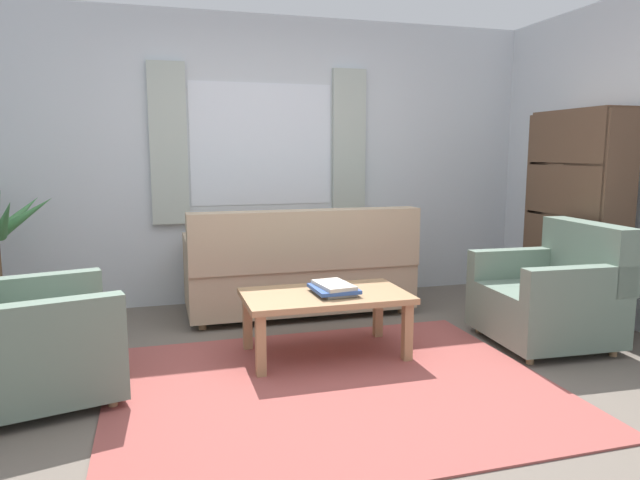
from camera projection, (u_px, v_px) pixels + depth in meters
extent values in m
plane|color=#6B6056|center=(333.00, 389.00, 3.37)|extent=(6.24, 6.24, 0.00)
cube|color=silver|center=(261.00, 161.00, 5.32)|extent=(5.32, 0.12, 2.60)
cube|color=white|center=(262.00, 144.00, 5.24)|extent=(1.30, 0.01, 1.10)
cube|color=#B2BCB2|center=(168.00, 144.00, 4.99)|extent=(0.32, 0.06, 1.40)
cube|color=#B2BCB2|center=(349.00, 145.00, 5.44)|extent=(0.32, 0.06, 1.40)
cube|color=#9E4C47|center=(333.00, 388.00, 3.37)|extent=(2.58, 2.08, 0.01)
cube|color=tan|center=(298.00, 283.00, 4.99)|extent=(1.90, 0.80, 0.38)
cube|color=tan|center=(307.00, 240.00, 4.62)|extent=(1.90, 0.20, 0.48)
cube|color=tan|center=(391.00, 244.00, 5.18)|extent=(0.16, 0.80, 0.24)
cube|color=tan|center=(195.00, 253.00, 4.71)|extent=(0.16, 0.80, 0.24)
cylinder|color=#A87F56|center=(376.00, 293.00, 5.54)|extent=(0.06, 0.06, 0.06)
cylinder|color=#A87F56|center=(197.00, 306.00, 5.08)|extent=(0.06, 0.06, 0.06)
cylinder|color=#A87F56|center=(401.00, 309.00, 4.97)|extent=(0.06, 0.06, 0.06)
cylinder|color=#A87F56|center=(202.00, 325.00, 4.51)|extent=(0.06, 0.06, 0.06)
cube|color=slate|center=(40.00, 357.00, 3.22)|extent=(0.98, 1.01, 0.36)
cube|color=slate|center=(42.00, 323.00, 2.87)|extent=(0.81, 0.31, 0.22)
cube|color=slate|center=(32.00, 293.00, 3.48)|extent=(0.81, 0.31, 0.22)
cylinder|color=#A87F56|center=(113.00, 402.00, 3.12)|extent=(0.05, 0.05, 0.06)
cylinder|color=#A87F56|center=(93.00, 363.00, 3.70)|extent=(0.05, 0.05, 0.06)
cube|color=slate|center=(544.00, 312.00, 4.14)|extent=(0.84, 0.88, 0.36)
cube|color=slate|center=(587.00, 254.00, 4.15)|extent=(0.22, 0.85, 0.46)
cube|color=slate|center=(518.00, 263.00, 4.44)|extent=(0.81, 0.16, 0.22)
cube|color=slate|center=(580.00, 283.00, 3.75)|extent=(0.81, 0.16, 0.22)
cylinder|color=#A87F56|center=(479.00, 329.00, 4.42)|extent=(0.05, 0.05, 0.06)
cylinder|color=#A87F56|center=(530.00, 359.00, 3.77)|extent=(0.05, 0.05, 0.06)
cylinder|color=#A87F56|center=(552.00, 323.00, 4.57)|extent=(0.05, 0.05, 0.06)
cylinder|color=#A87F56|center=(613.00, 352.00, 3.91)|extent=(0.05, 0.05, 0.06)
cube|color=#A87F56|center=(325.00, 296.00, 3.86)|extent=(1.10, 0.64, 0.04)
cube|color=#A87F56|center=(261.00, 346.00, 3.51)|extent=(0.06, 0.06, 0.40)
cube|color=#A87F56|center=(407.00, 332.00, 3.78)|extent=(0.06, 0.06, 0.40)
cube|color=#A87F56|center=(247.00, 322.00, 4.01)|extent=(0.06, 0.06, 0.40)
cube|color=#A87F56|center=(378.00, 312.00, 4.28)|extent=(0.06, 0.06, 0.40)
cube|color=beige|center=(335.00, 292.00, 3.83)|extent=(0.23, 0.27, 0.02)
cube|color=#335199|center=(334.00, 289.00, 3.84)|extent=(0.29, 0.34, 0.02)
cube|color=beige|center=(334.00, 285.00, 3.83)|extent=(0.24, 0.34, 0.03)
cylinder|color=#9E6B4C|center=(1.00, 313.00, 4.35)|extent=(0.38, 0.38, 0.34)
cone|color=#47894C|center=(26.00, 216.00, 4.26)|extent=(0.46, 0.18, 0.35)
cone|color=#47894C|center=(20.00, 214.00, 4.44)|extent=(0.33, 0.40, 0.35)
cone|color=#47894C|center=(5.00, 219.00, 4.09)|extent=(0.28, 0.40, 0.38)
cube|color=brown|center=(617.00, 223.00, 4.31)|extent=(0.30, 0.04, 1.70)
cube|color=brown|center=(540.00, 212.00, 5.17)|extent=(0.30, 0.04, 1.70)
cube|color=brown|center=(561.00, 217.00, 4.70)|extent=(0.02, 0.90, 1.70)
cube|color=brown|center=(569.00, 315.00, 4.87)|extent=(0.30, 0.86, 0.02)
cube|color=brown|center=(572.00, 266.00, 4.80)|extent=(0.30, 0.86, 0.02)
cube|color=brown|center=(575.00, 216.00, 4.74)|extent=(0.30, 0.86, 0.02)
cube|color=brown|center=(579.00, 164.00, 4.68)|extent=(0.30, 0.86, 0.02)
cube|color=brown|center=(582.00, 111.00, 4.61)|extent=(0.30, 0.86, 0.02)
cube|color=gold|center=(604.00, 257.00, 4.45)|extent=(0.26, 0.09, 0.26)
cube|color=#335199|center=(595.00, 255.00, 4.54)|extent=(0.27, 0.07, 0.26)
cube|color=gold|center=(588.00, 254.00, 4.62)|extent=(0.23, 0.08, 0.24)
cube|color=beige|center=(579.00, 255.00, 4.72)|extent=(0.24, 0.09, 0.19)
cube|color=#7F478C|center=(571.00, 248.00, 4.80)|extent=(0.24, 0.07, 0.27)
cube|color=#335199|center=(565.00, 246.00, 4.88)|extent=(0.26, 0.08, 0.29)
cube|color=#387F4C|center=(557.00, 244.00, 4.97)|extent=(0.23, 0.09, 0.30)
cube|color=gold|center=(551.00, 246.00, 5.05)|extent=(0.26, 0.06, 0.24)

